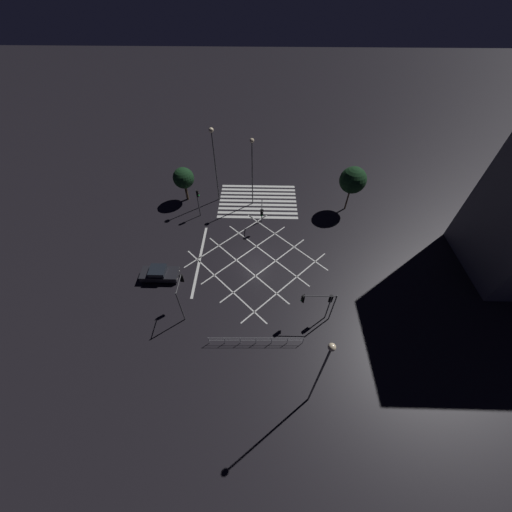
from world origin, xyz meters
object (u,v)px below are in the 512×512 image
Objects in this scene: traffic_light_nw_main at (317,302)px; traffic_light_nw_cross at (330,302)px; traffic_light_ne_cross at (181,290)px; street_lamp_east at (322,369)px; traffic_light_median_south at (262,211)px; street_lamp_far at (213,149)px; street_lamp_west at (252,160)px; street_tree_near at (184,178)px; street_tree_far at (353,180)px; traffic_light_se_main at (198,198)px; waiting_car at (159,274)px.

traffic_light_nw_main is 1.37m from traffic_light_nw_cross.
traffic_light_ne_cross is 14.37m from street_lamp_east.
traffic_light_median_south is at bearing -79.08° from street_lamp_east.
street_lamp_west is at bearing 169.83° from street_lamp_far.
street_tree_far is (-22.17, 1.63, 1.10)m from street_tree_near.
street_lamp_west is (-6.03, -17.46, 3.44)m from traffic_light_ne_cross.
street_tree_near reaches higher than traffic_light_se_main.
traffic_light_nw_main is 0.83× the size of street_tree_near.
street_tree_near is (3.30, -18.24, 0.15)m from traffic_light_ne_cross.
traffic_light_se_main is at bearing 22.11° from street_lamp_west.
street_lamp_far is 16.66m from waiting_car.
street_lamp_far is 1.64× the size of street_tree_far.
traffic_light_nw_main is 0.65× the size of street_tree_far.
traffic_light_median_south is 0.56× the size of street_tree_far.
street_tree_near is at bearing -50.30° from traffic_light_nw_main.
street_lamp_east is at bearing 119.05° from street_tree_near.
traffic_light_nw_cross is at bearing 132.30° from street_tree_near.
street_tree_near reaches higher than traffic_light_median_south.
street_lamp_east reaches higher than street_lamp_west.
traffic_light_nw_cross is 14.58m from traffic_light_median_south.
waiting_car is (22.55, 12.62, -3.89)m from street_tree_far.
traffic_light_se_main is 0.65× the size of street_tree_far.
traffic_light_ne_cross is at bearing -30.28° from traffic_light_median_south.
traffic_light_ne_cross is 0.45× the size of street_lamp_east.
waiting_car is (9.71, 13.47, -6.08)m from street_lamp_west.
waiting_car is at bearing -38.95° from street_lamp_east.
traffic_light_ne_cross is at bearing -3.45° from traffic_light_nw_main.
traffic_light_se_main is at bearing -49.21° from traffic_light_nw_main.
traffic_light_se_main is (13.31, -15.42, -0.12)m from traffic_light_nw_main.
street_lamp_east reaches higher than traffic_light_median_south.
traffic_light_nw_main is 8.30m from street_lamp_east.
traffic_light_ne_cross is 14.70m from traffic_light_se_main.
traffic_light_nw_cross is 0.81× the size of traffic_light_ne_cross.
street_lamp_east reaches higher than traffic_light_nw_main.
traffic_light_se_main is at bearing 5.64° from street_tree_far.
traffic_light_nw_cross is 25.36m from street_tree_near.
traffic_light_median_south is at bearing -14.19° from traffic_light_se_main.
street_tree_near reaches higher than traffic_light_ne_cross.
street_lamp_west is at bearing -70.56° from traffic_light_nw_main.
street_lamp_west reaches higher than traffic_light_nw_cross.
street_lamp_east is at bearing -61.87° from traffic_light_se_main.
traffic_light_nw_main is at bearing 129.70° from street_tree_near.
waiting_car is at bearing 54.20° from street_lamp_west.
traffic_light_nw_main reaches higher than waiting_car.
traffic_light_se_main is at bearing -104.19° from traffic_light_median_south.
traffic_light_nw_main is 0.43× the size of street_lamp_west.
traffic_light_nw_main is 12.49m from traffic_light_ne_cross.
street_lamp_east is at bearing 10.92° from traffic_light_median_south.
traffic_light_se_main is 4.37m from street_tree_near.
street_lamp_far is 18.01m from street_tree_far.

